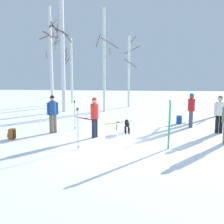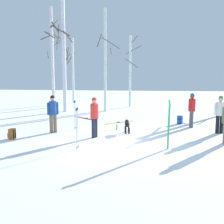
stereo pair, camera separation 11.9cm
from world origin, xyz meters
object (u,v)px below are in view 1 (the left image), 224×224
at_px(ski_pair_lying_0, 119,122).
at_px(ski_poles_1, 78,127).
at_px(dog, 127,124).
at_px(birch_tree_0, 52,66).
at_px(birch_tree_3, 62,53).
at_px(birch_tree_4, 104,60).
at_px(person_4, 95,115).
at_px(birch_tree_2, 71,69).
at_px(ski_pair_planted_0, 169,125).
at_px(birch_tree_1, 51,57).
at_px(birch_tree_5, 129,70).
at_px(person_1, 53,111).
at_px(ski_poles_0, 75,114).
at_px(backpack_0, 179,120).
at_px(ski_pair_lying_1, 85,118).
at_px(water_bottle_1, 117,127).
at_px(backpack_1, 12,134).
at_px(person_3, 191,108).

relative_size(ski_pair_lying_0, ski_poles_1, 1.02).
bearing_deg(dog, birch_tree_0, 123.62).
relative_size(birch_tree_3, birch_tree_4, 1.12).
height_order(person_4, birch_tree_2, birch_tree_2).
relative_size(ski_pair_planted_0, birch_tree_1, 0.23).
xyz_separation_m(birch_tree_1, birch_tree_5, (5.94, 0.88, -1.05)).
distance_m(birch_tree_0, birch_tree_1, 1.84).
distance_m(person_1, birch_tree_5, 10.26).
bearing_deg(dog, ski_poles_0, 169.11).
xyz_separation_m(backpack_0, birch_tree_1, (-8.92, 5.96, 3.71)).
relative_size(dog, ski_poles_1, 0.59).
bearing_deg(ski_pair_lying_1, birch_tree_2, 109.38).
bearing_deg(person_1, backpack_0, 24.55).
bearing_deg(person_1, ski_poles_0, 43.88).
height_order(backpack_0, birch_tree_2, birch_tree_2).
height_order(water_bottle_1, birch_tree_4, birch_tree_4).
bearing_deg(backpack_0, birch_tree_0, 140.96).
relative_size(backpack_0, birch_tree_1, 0.06).
height_order(backpack_1, birch_tree_0, birch_tree_0).
xyz_separation_m(person_1, birch_tree_3, (-1.36, 6.60, 3.06)).
distance_m(person_3, ski_pair_planted_0, 4.39).
relative_size(water_bottle_1, birch_tree_4, 0.04).
xyz_separation_m(birch_tree_1, birch_tree_2, (0.71, 3.26, -0.93)).
bearing_deg(birch_tree_3, birch_tree_5, 34.10).
xyz_separation_m(person_1, backpack_0, (6.06, 2.77, -0.77)).
bearing_deg(person_4, ski_poles_0, 128.52).
bearing_deg(birch_tree_4, ski_poles_1, -88.41).
xyz_separation_m(person_1, birch_tree_1, (-2.86, 8.73, 2.94)).
relative_size(ski_poles_1, birch_tree_3, 0.19).
relative_size(person_1, ski_poles_1, 1.14).
xyz_separation_m(person_1, person_3, (6.50, 1.91, 0.00)).
bearing_deg(birch_tree_3, ski_pair_planted_0, -54.25).
bearing_deg(ski_pair_planted_0, ski_pair_lying_0, 113.67).
height_order(person_4, birch_tree_1, birch_tree_1).
bearing_deg(ski_pair_lying_1, dog, -53.13).
bearing_deg(backpack_0, dog, -137.51).
xyz_separation_m(water_bottle_1, birch_tree_2, (-4.99, 11.10, 2.87)).
bearing_deg(birch_tree_1, ski_poles_0, -65.07).
xyz_separation_m(birch_tree_0, birch_tree_4, (4.81, -3.48, 0.29)).
xyz_separation_m(person_4, birch_tree_1, (-4.91, 9.47, 2.94)).
bearing_deg(person_3, ski_poles_0, -168.93).
bearing_deg(birch_tree_4, ski_pair_lying_0, -72.21).
distance_m(ski_poles_1, birch_tree_2, 15.20).
bearing_deg(ski_pair_lying_1, water_bottle_1, -54.34).
height_order(ski_pair_planted_0, ski_poles_0, ski_pair_planted_0).
xyz_separation_m(ski_pair_lying_0, ski_poles_0, (-1.98, -1.97, 0.74)).
distance_m(ski_pair_planted_0, birch_tree_3, 11.31).
bearing_deg(person_1, ski_pair_lying_0, 44.61).
bearing_deg(birch_tree_2, backpack_1, -86.44).
distance_m(backpack_1, birch_tree_2, 13.69).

